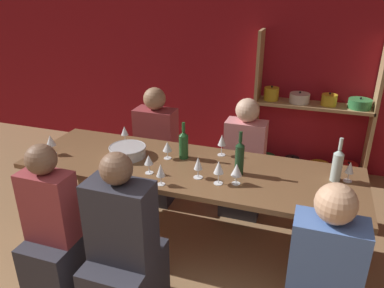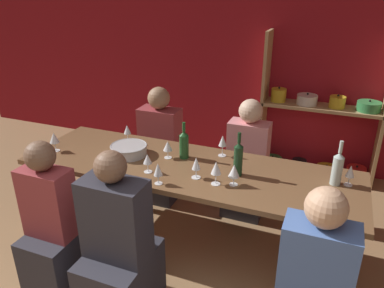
{
  "view_description": "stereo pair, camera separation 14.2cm",
  "coord_description": "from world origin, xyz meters",
  "px_view_note": "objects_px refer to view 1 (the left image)",
  "views": [
    {
      "loc": [
        0.78,
        -0.66,
        2.12
      ],
      "look_at": [
        -0.12,
        1.95,
        0.93
      ],
      "focal_mm": 35.0,
      "sensor_mm": 36.0,
      "label": 1
    },
    {
      "loc": [
        0.91,
        -0.61,
        2.12
      ],
      "look_at": [
        -0.12,
        1.95,
        0.93
      ],
      "focal_mm": 35.0,
      "sensor_mm": 36.0,
      "label": 2
    }
  ],
  "objects_px": {
    "wine_glass_red_b": "(161,171)",
    "person_far_a": "(244,170)",
    "wine_glass_red_d": "(149,160)",
    "shelf_unit": "(312,126)",
    "wine_glass_white_b": "(219,168)",
    "wine_bottle_green": "(240,157)",
    "wine_glass_red_c": "(125,131)",
    "wine_glass_empty_c": "(350,168)",
    "person_far_b": "(157,158)",
    "person_near_a": "(55,236)",
    "wine_bottle_dark": "(184,144)",
    "wine_glass_empty_a": "(51,141)",
    "wine_glass_red_e": "(167,147)",
    "wine_glass_white_a": "(198,164)",
    "person_near_b": "(124,258)",
    "wine_bottle_amber": "(337,164)",
    "wine_glass_red_a": "(222,141)",
    "mixing_bowl": "(128,151)",
    "dining_table": "(188,176)",
    "wine_glass_empty_b": "(237,170)"
  },
  "relations": [
    {
      "from": "wine_bottle_amber",
      "to": "person_far_b",
      "type": "xyz_separation_m",
      "value": [
        -1.7,
        0.58,
        -0.47
      ]
    },
    {
      "from": "wine_glass_red_c",
      "to": "person_far_b",
      "type": "xyz_separation_m",
      "value": [
        0.08,
        0.48,
        -0.46
      ]
    },
    {
      "from": "wine_glass_red_c",
      "to": "wine_glass_red_e",
      "type": "height_order",
      "value": "wine_glass_red_c"
    },
    {
      "from": "mixing_bowl",
      "to": "wine_glass_empty_c",
      "type": "relative_size",
      "value": 1.99
    },
    {
      "from": "mixing_bowl",
      "to": "wine_glass_red_c",
      "type": "distance_m",
      "value": 0.28
    },
    {
      "from": "wine_glass_red_c",
      "to": "person_far_a",
      "type": "xyz_separation_m",
      "value": [
        1.0,
        0.52,
        -0.47
      ]
    },
    {
      "from": "wine_glass_white_b",
      "to": "person_near_b",
      "type": "xyz_separation_m",
      "value": [
        -0.48,
        -0.59,
        -0.47
      ]
    },
    {
      "from": "person_far_b",
      "to": "shelf_unit",
      "type": "bearing_deg",
      "value": -144.45
    },
    {
      "from": "wine_glass_white_a",
      "to": "person_near_a",
      "type": "relative_size",
      "value": 0.15
    },
    {
      "from": "wine_glass_red_c",
      "to": "wine_glass_red_d",
      "type": "distance_m",
      "value": 0.63
    },
    {
      "from": "mixing_bowl",
      "to": "person_far_b",
      "type": "height_order",
      "value": "person_far_b"
    },
    {
      "from": "dining_table",
      "to": "wine_glass_white_a",
      "type": "relative_size",
      "value": 16.05
    },
    {
      "from": "wine_glass_empty_a",
      "to": "person_far_a",
      "type": "relative_size",
      "value": 0.15
    },
    {
      "from": "wine_glass_empty_a",
      "to": "wine_glass_red_e",
      "type": "height_order",
      "value": "wine_glass_empty_a"
    },
    {
      "from": "person_near_a",
      "to": "person_far_a",
      "type": "relative_size",
      "value": 1.0
    },
    {
      "from": "wine_glass_red_d",
      "to": "shelf_unit",
      "type": "bearing_deg",
      "value": 60.32
    },
    {
      "from": "wine_bottle_green",
      "to": "wine_glass_empty_c",
      "type": "xyz_separation_m",
      "value": [
        0.78,
        0.15,
        -0.03
      ]
    },
    {
      "from": "mixing_bowl",
      "to": "wine_glass_white_b",
      "type": "xyz_separation_m",
      "value": [
        0.84,
        -0.2,
        0.08
      ]
    },
    {
      "from": "wine_glass_red_a",
      "to": "wine_glass_red_c",
      "type": "distance_m",
      "value": 0.88
    },
    {
      "from": "wine_glass_empty_b",
      "to": "person_far_b",
      "type": "height_order",
      "value": "person_far_b"
    },
    {
      "from": "mixing_bowl",
      "to": "wine_glass_red_e",
      "type": "relative_size",
      "value": 2.09
    },
    {
      "from": "dining_table",
      "to": "wine_glass_empty_b",
      "type": "distance_m",
      "value": 0.49
    },
    {
      "from": "wine_glass_empty_a",
      "to": "wine_glass_empty_c",
      "type": "bearing_deg",
      "value": 7.4
    },
    {
      "from": "shelf_unit",
      "to": "wine_bottle_amber",
      "type": "bearing_deg",
      "value": -82.73
    },
    {
      "from": "wine_glass_red_c",
      "to": "wine_glass_empty_c",
      "type": "bearing_deg",
      "value": -2.64
    },
    {
      "from": "wine_glass_empty_c",
      "to": "wine_glass_empty_a",
      "type": "bearing_deg",
      "value": -172.6
    },
    {
      "from": "wine_glass_red_c",
      "to": "wine_glass_red_a",
      "type": "bearing_deg",
      "value": 3.23
    },
    {
      "from": "shelf_unit",
      "to": "mixing_bowl",
      "type": "height_order",
      "value": "shelf_unit"
    },
    {
      "from": "wine_bottle_amber",
      "to": "wine_glass_white_a",
      "type": "relative_size",
      "value": 2.01
    },
    {
      "from": "wine_bottle_dark",
      "to": "person_near_a",
      "type": "height_order",
      "value": "person_near_a"
    },
    {
      "from": "wine_glass_empty_c",
      "to": "wine_bottle_dark",
      "type": "bearing_deg",
      "value": -179.23
    },
    {
      "from": "wine_glass_empty_a",
      "to": "wine_glass_red_e",
      "type": "bearing_deg",
      "value": 13.75
    },
    {
      "from": "person_far_b",
      "to": "person_near_b",
      "type": "bearing_deg",
      "value": 105.81
    },
    {
      "from": "wine_glass_red_b",
      "to": "person_far_a",
      "type": "bearing_deg",
      "value": 70.01
    },
    {
      "from": "mixing_bowl",
      "to": "shelf_unit",
      "type": "bearing_deg",
      "value": 51.03
    },
    {
      "from": "mixing_bowl",
      "to": "wine_glass_red_c",
      "type": "bearing_deg",
      "value": 122.79
    },
    {
      "from": "person_near_a",
      "to": "person_far_b",
      "type": "relative_size",
      "value": 0.97
    },
    {
      "from": "wine_bottle_green",
      "to": "person_far_a",
      "type": "height_order",
      "value": "person_far_a"
    },
    {
      "from": "wine_glass_empty_a",
      "to": "mixing_bowl",
      "type": "bearing_deg",
      "value": 14.94
    },
    {
      "from": "wine_bottle_amber",
      "to": "person_near_a",
      "type": "xyz_separation_m",
      "value": [
        -1.87,
        -0.86,
        -0.48
      ]
    },
    {
      "from": "wine_bottle_green",
      "to": "wine_glass_red_c",
      "type": "xyz_separation_m",
      "value": [
        -1.09,
        0.23,
        -0.02
      ]
    },
    {
      "from": "wine_bottle_green",
      "to": "wine_bottle_amber",
      "type": "distance_m",
      "value": 0.71
    },
    {
      "from": "wine_glass_white_b",
      "to": "wine_glass_red_b",
      "type": "bearing_deg",
      "value": -159.06
    },
    {
      "from": "wine_glass_empty_c",
      "to": "person_far_b",
      "type": "xyz_separation_m",
      "value": [
        -1.79,
        0.57,
        -0.45
      ]
    },
    {
      "from": "mixing_bowl",
      "to": "person_near_a",
      "type": "distance_m",
      "value": 0.87
    },
    {
      "from": "person_near_b",
      "to": "mixing_bowl",
      "type": "bearing_deg",
      "value": 114.63
    },
    {
      "from": "wine_glass_red_a",
      "to": "wine_glass_red_d",
      "type": "xyz_separation_m",
      "value": [
        -0.44,
        -0.49,
        -0.02
      ]
    },
    {
      "from": "wine_bottle_amber",
      "to": "wine_glass_red_d",
      "type": "bearing_deg",
      "value": -165.86
    },
    {
      "from": "mixing_bowl",
      "to": "wine_bottle_dark",
      "type": "height_order",
      "value": "wine_bottle_dark"
    },
    {
      "from": "wine_bottle_dark",
      "to": "wine_glass_empty_c",
      "type": "height_order",
      "value": "wine_bottle_dark"
    }
  ]
}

